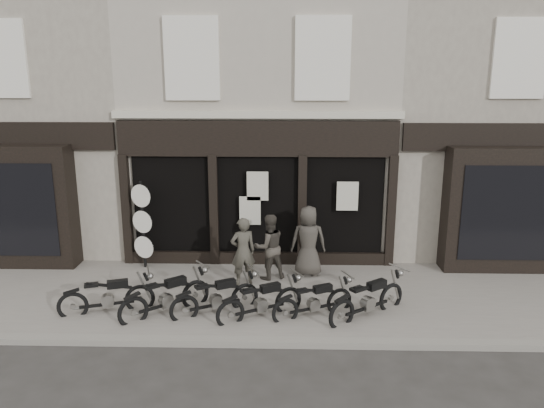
{
  "coord_description": "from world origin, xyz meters",
  "views": [
    {
      "loc": [
        0.71,
        -10.43,
        5.11
      ],
      "look_at": [
        0.4,
        1.6,
        2.08
      ],
      "focal_mm": 35.0,
      "sensor_mm": 36.0,
      "label": 1
    }
  ],
  "objects_px": {
    "motorcycle_5": "(368,303)",
    "advert_sign_post": "(143,229)",
    "motorcycle_1": "(166,300)",
    "motorcycle_4": "(314,304)",
    "man_left": "(243,251)",
    "motorcycle_0": "(108,300)",
    "motorcycle_3": "(261,304)",
    "motorcycle_2": "(216,300)",
    "man_centre": "(269,247)",
    "man_right": "(308,241)"
  },
  "relations": [
    {
      "from": "motorcycle_0",
      "to": "motorcycle_5",
      "type": "relative_size",
      "value": 1.08
    },
    {
      "from": "motorcycle_1",
      "to": "motorcycle_2",
      "type": "relative_size",
      "value": 0.97
    },
    {
      "from": "motorcycle_4",
      "to": "man_centre",
      "type": "bearing_deg",
      "value": 91.31
    },
    {
      "from": "motorcycle_2",
      "to": "motorcycle_5",
      "type": "distance_m",
      "value": 3.2
    },
    {
      "from": "advert_sign_post",
      "to": "motorcycle_2",
      "type": "bearing_deg",
      "value": -27.69
    },
    {
      "from": "motorcycle_5",
      "to": "man_right",
      "type": "height_order",
      "value": "man_right"
    },
    {
      "from": "man_left",
      "to": "advert_sign_post",
      "type": "height_order",
      "value": "advert_sign_post"
    },
    {
      "from": "motorcycle_4",
      "to": "man_left",
      "type": "xyz_separation_m",
      "value": [
        -1.61,
        1.6,
        0.59
      ]
    },
    {
      "from": "motorcycle_3",
      "to": "motorcycle_4",
      "type": "xyz_separation_m",
      "value": [
        1.1,
        0.1,
        -0.02
      ]
    },
    {
      "from": "motorcycle_0",
      "to": "motorcycle_5",
      "type": "xyz_separation_m",
      "value": [
        5.51,
        -0.05,
        0.02
      ]
    },
    {
      "from": "motorcycle_1",
      "to": "man_left",
      "type": "bearing_deg",
      "value": 7.49
    },
    {
      "from": "motorcycle_5",
      "to": "man_centre",
      "type": "relative_size",
      "value": 1.11
    },
    {
      "from": "advert_sign_post",
      "to": "motorcycle_0",
      "type": "bearing_deg",
      "value": -70.58
    },
    {
      "from": "man_left",
      "to": "motorcycle_0",
      "type": "bearing_deg",
      "value": 11.18
    },
    {
      "from": "man_left",
      "to": "man_centre",
      "type": "bearing_deg",
      "value": -165.3
    },
    {
      "from": "motorcycle_3",
      "to": "man_centre",
      "type": "distance_m",
      "value": 2.17
    },
    {
      "from": "motorcycle_3",
      "to": "motorcycle_5",
      "type": "distance_m",
      "value": 2.24
    },
    {
      "from": "motorcycle_3",
      "to": "man_left",
      "type": "distance_m",
      "value": 1.86
    },
    {
      "from": "motorcycle_5",
      "to": "advert_sign_post",
      "type": "xyz_separation_m",
      "value": [
        -5.4,
        2.66,
        0.78
      ]
    },
    {
      "from": "motorcycle_0",
      "to": "man_right",
      "type": "height_order",
      "value": "man_right"
    },
    {
      "from": "motorcycle_2",
      "to": "advert_sign_post",
      "type": "height_order",
      "value": "advert_sign_post"
    },
    {
      "from": "motorcycle_1",
      "to": "motorcycle_5",
      "type": "distance_m",
      "value": 4.26
    },
    {
      "from": "man_left",
      "to": "motorcycle_3",
      "type": "bearing_deg",
      "value": 88.35
    },
    {
      "from": "motorcycle_4",
      "to": "motorcycle_5",
      "type": "bearing_deg",
      "value": -25.78
    },
    {
      "from": "motorcycle_0",
      "to": "motorcycle_1",
      "type": "height_order",
      "value": "motorcycle_1"
    },
    {
      "from": "motorcycle_5",
      "to": "man_centre",
      "type": "bearing_deg",
      "value": 100.25
    },
    {
      "from": "man_left",
      "to": "motorcycle_2",
      "type": "bearing_deg",
      "value": 55.13
    },
    {
      "from": "man_right",
      "to": "motorcycle_4",
      "type": "bearing_deg",
      "value": 91.66
    },
    {
      "from": "motorcycle_3",
      "to": "advert_sign_post",
      "type": "xyz_separation_m",
      "value": [
        -3.16,
        2.75,
        0.8
      ]
    },
    {
      "from": "motorcycle_1",
      "to": "motorcycle_2",
      "type": "xyz_separation_m",
      "value": [
        1.05,
        0.05,
        -0.02
      ]
    },
    {
      "from": "motorcycle_0",
      "to": "motorcycle_2",
      "type": "relative_size",
      "value": 1.06
    },
    {
      "from": "man_centre",
      "to": "man_left",
      "type": "bearing_deg",
      "value": 10.6
    },
    {
      "from": "motorcycle_5",
      "to": "man_left",
      "type": "bearing_deg",
      "value": 112.97
    },
    {
      "from": "motorcycle_0",
      "to": "advert_sign_post",
      "type": "distance_m",
      "value": 2.73
    },
    {
      "from": "motorcycle_1",
      "to": "motorcycle_2",
      "type": "height_order",
      "value": "motorcycle_1"
    },
    {
      "from": "motorcycle_1",
      "to": "motorcycle_5",
      "type": "bearing_deg",
      "value": -39.26
    },
    {
      "from": "motorcycle_1",
      "to": "motorcycle_4",
      "type": "relative_size",
      "value": 1.02
    },
    {
      "from": "motorcycle_0",
      "to": "motorcycle_3",
      "type": "height_order",
      "value": "motorcycle_0"
    },
    {
      "from": "motorcycle_3",
      "to": "motorcycle_4",
      "type": "height_order",
      "value": "motorcycle_3"
    },
    {
      "from": "motorcycle_1",
      "to": "motorcycle_4",
      "type": "xyz_separation_m",
      "value": [
        3.12,
        -0.03,
        -0.04
      ]
    },
    {
      "from": "man_right",
      "to": "motorcycle_3",
      "type": "bearing_deg",
      "value": 66.29
    },
    {
      "from": "motorcycle_1",
      "to": "motorcycle_4",
      "type": "distance_m",
      "value": 3.12
    },
    {
      "from": "motorcycle_0",
      "to": "motorcycle_1",
      "type": "relative_size",
      "value": 1.09
    },
    {
      "from": "man_centre",
      "to": "man_right",
      "type": "height_order",
      "value": "man_right"
    },
    {
      "from": "motorcycle_1",
      "to": "man_centre",
      "type": "xyz_separation_m",
      "value": [
        2.12,
        1.97,
        0.53
      ]
    },
    {
      "from": "motorcycle_3",
      "to": "motorcycle_5",
      "type": "height_order",
      "value": "motorcycle_5"
    },
    {
      "from": "motorcycle_2",
      "to": "motorcycle_3",
      "type": "distance_m",
      "value": 0.98
    },
    {
      "from": "motorcycle_1",
      "to": "advert_sign_post",
      "type": "height_order",
      "value": "advert_sign_post"
    },
    {
      "from": "motorcycle_0",
      "to": "man_centre",
      "type": "relative_size",
      "value": 1.19
    },
    {
      "from": "motorcycle_3",
      "to": "motorcycle_5",
      "type": "relative_size",
      "value": 1.0
    }
  ]
}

